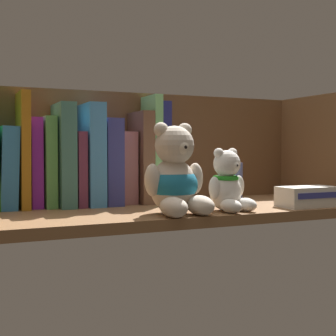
{
  "coord_description": "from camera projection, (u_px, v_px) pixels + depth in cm",
  "views": [
    {
      "loc": [
        -41.56,
        -89.5,
        13.86
      ],
      "look_at": [
        -0.96,
        0.0,
        10.05
      ],
      "focal_mm": 51.93,
      "sensor_mm": 36.0,
      "label": 1
    }
  ],
  "objects": [
    {
      "name": "book_4",
      "position": [
        34.0,
        163.0,
        0.99
      ],
      "size": [
        2.26,
        9.3,
        18.19
      ],
      "primitive_type": "cube",
      "color": "purple",
      "rests_on": "shelf_board"
    },
    {
      "name": "shelf_side_panel_right",
      "position": [
        324.0,
        151.0,
        1.15
      ],
      "size": [
        1.6,
        33.04,
        26.81
      ],
      "primitive_type": "cube",
      "color": "brown",
      "rests_on": "ground"
    },
    {
      "name": "book_3",
      "position": [
        22.0,
        151.0,
        0.98
      ],
      "size": [
        1.95,
        12.65,
        23.2
      ],
      "primitive_type": "cube",
      "rotation": [
        0.0,
        0.01,
        0.0
      ],
      "color": "#A46D19",
      "rests_on": "shelf_board"
    },
    {
      "name": "shelf_board",
      "position": [
        172.0,
        212.0,
        0.99
      ],
      "size": [
        78.03,
        30.64,
        2.0
      ],
      "primitive_type": "cube",
      "color": "brown",
      "rests_on": "ground"
    },
    {
      "name": "pillar_candle",
      "position": [
        232.0,
        183.0,
        1.07
      ],
      "size": [
        4.76,
        4.76,
        8.9
      ],
      "primitive_type": "cylinder",
      "color": "#4C5B99",
      "rests_on": "shelf_board"
    },
    {
      "name": "book_11",
      "position": [
        138.0,
        157.0,
        1.08
      ],
      "size": [
        2.7,
        13.58,
        20.03
      ],
      "primitive_type": "cube",
      "color": "brown",
      "rests_on": "shelf_board"
    },
    {
      "name": "book_8",
      "position": [
        89.0,
        155.0,
        1.04
      ],
      "size": [
        3.44,
        14.9,
        21.35
      ],
      "primitive_type": "cube",
      "color": "#438DD0",
      "rests_on": "shelf_board"
    },
    {
      "name": "book_13",
      "position": [
        159.0,
        152.0,
        1.1
      ],
      "size": [
        2.23,
        9.62,
        22.42
      ],
      "primitive_type": "cube",
      "color": "navy",
      "rests_on": "shelf_board"
    },
    {
      "name": "book_12",
      "position": [
        149.0,
        149.0,
        1.09
      ],
      "size": [
        1.85,
        10.99,
        23.75
      ],
      "primitive_type": "cube",
      "color": "#7CC57A",
      "rests_on": "shelf_board"
    },
    {
      "name": "book_6",
      "position": [
        62.0,
        155.0,
        1.01
      ],
      "size": [
        3.12,
        14.88,
        21.19
      ],
      "primitive_type": "cube",
      "color": "#3E756F",
      "rests_on": "shelf_board"
    },
    {
      "name": "book_2",
      "position": [
        7.0,
        168.0,
        0.97
      ],
      "size": [
        3.84,
        11.53,
        16.4
      ],
      "primitive_type": "cube",
      "rotation": [
        0.0,
        0.04,
        0.0
      ],
      "color": "#2F79BD",
      "rests_on": "shelf_board"
    },
    {
      "name": "book_9",
      "position": [
        106.0,
        162.0,
        1.05
      ],
      "size": [
        3.55,
        13.99,
        18.28
      ],
      "primitive_type": "cube",
      "color": "navy",
      "rests_on": "shelf_board"
    },
    {
      "name": "teddy_bear_smaller",
      "position": [
        228.0,
        184.0,
        0.93
      ],
      "size": [
        9.2,
        9.46,
        12.09
      ],
      "color": "white",
      "rests_on": "shelf_board"
    },
    {
      "name": "small_product_box",
      "position": [
        307.0,
        197.0,
        1.0
      ],
      "size": [
        11.81,
        6.69,
        4.17
      ],
      "color": "silver",
      "rests_on": "shelf_board"
    },
    {
      "name": "book_7",
      "position": [
        75.0,
        169.0,
        1.03
      ],
      "size": [
        1.87,
        13.87,
        15.4
      ],
      "primitive_type": "cube",
      "color": "#6B2E4B",
      "rests_on": "shelf_board"
    },
    {
      "name": "book_5",
      "position": [
        47.0,
        162.0,
        1.0
      ],
      "size": [
        2.21,
        11.38,
        18.44
      ],
      "primitive_type": "cube",
      "color": "#54A053",
      "rests_on": "shelf_board"
    },
    {
      "name": "shelf_back_panel",
      "position": [
        144.0,
        151.0,
        1.13
      ],
      "size": [
        80.43,
        1.2,
        26.81
      ],
      "primitive_type": "cube",
      "color": "brown",
      "rests_on": "ground"
    },
    {
      "name": "teddy_bear_larger",
      "position": [
        175.0,
        178.0,
        0.89
      ],
      "size": [
        12.34,
        13.02,
        16.73
      ],
      "color": "beige",
      "rests_on": "shelf_board"
    },
    {
      "name": "book_10",
      "position": [
        123.0,
        168.0,
        1.07
      ],
      "size": [
        3.49,
        9.49,
        15.62
      ],
      "primitive_type": "cube",
      "color": "#9E5B5B",
      "rests_on": "shelf_board"
    }
  ]
}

